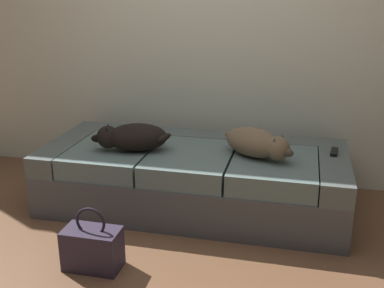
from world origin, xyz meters
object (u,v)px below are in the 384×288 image
at_px(dog_dark, 132,137).
at_px(couch, 194,178).
at_px(dog_tan, 257,143).
at_px(tv_remote, 334,152).
at_px(handbag, 92,248).

bearing_deg(dog_dark, couch, 18.85).
height_order(dog_tan, tv_remote, dog_tan).
bearing_deg(handbag, couch, 67.36).
distance_m(tv_remote, handbag, 1.71).
relative_size(couch, dog_dark, 3.87).
height_order(tv_remote, handbag, tv_remote).
bearing_deg(dog_dark, tv_remote, 10.87).
bearing_deg(dog_tan, couch, 171.57).
bearing_deg(tv_remote, dog_tan, -152.83).
bearing_deg(dog_dark, dog_tan, 4.79).
xyz_separation_m(couch, tv_remote, (0.96, 0.12, 0.23)).
distance_m(couch, tv_remote, 0.99).
bearing_deg(couch, tv_remote, 7.35).
relative_size(couch, dog_tan, 4.03).
relative_size(tv_remote, handbag, 0.40).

